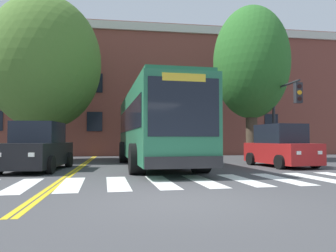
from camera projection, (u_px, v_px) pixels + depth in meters
The scene contains 12 objects.
ground_plane at pixel (178, 200), 6.70m from camera, with size 120.00×120.00×0.00m, color #424244.
crosswalk at pixel (140, 182), 9.37m from camera, with size 14.60×3.75×0.01m.
lane_line_yellow_inner at pixel (93, 157), 22.85m from camera, with size 0.12×36.00×0.01m, color gold.
lane_line_yellow_outer at pixel (96, 157), 22.88m from camera, with size 0.12×36.00×0.01m, color gold.
city_bus at pixel (154, 125), 15.20m from camera, with size 3.27×11.35×3.50m.
car_black_near_lane at pixel (38, 149), 13.08m from camera, with size 2.32×4.64×1.93m.
car_red_far_lane at pixel (281, 147), 14.86m from camera, with size 2.33×3.89×1.92m.
traffic_light_near_corner at pixel (284, 106), 17.38m from camera, with size 0.36×3.02×4.56m.
traffic_light_overhead at pixel (151, 99), 17.04m from camera, with size 0.34×3.71×4.90m.
street_tree_curbside_large at pixel (251, 63), 19.40m from camera, with size 4.94×5.20×9.15m.
street_tree_curbside_small at pixel (44, 63), 18.46m from camera, with size 7.77×7.53×9.36m.
building_facade at pixel (177, 96), 29.07m from camera, with size 33.99×8.78×10.05m.
Camera 1 is at (-1.21, -6.64, 1.25)m, focal length 35.00 mm.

